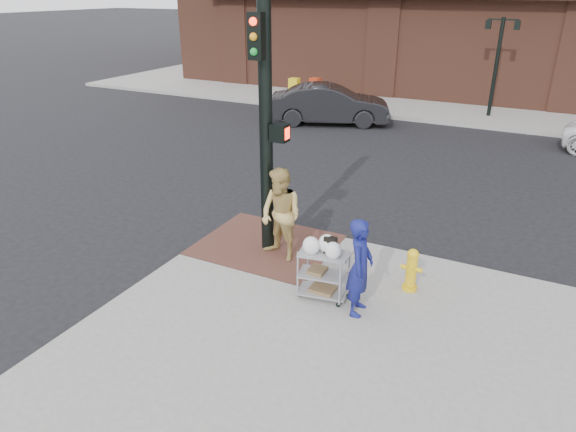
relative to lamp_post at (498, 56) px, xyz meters
The scene contains 12 objects.
ground 16.34m from the lamp_post, 97.13° to the right, with size 220.00×220.00×0.00m, color black.
brick_curb_ramp 15.52m from the lamp_post, 99.77° to the right, with size 2.80×2.40×0.01m, color #533227.
lamp_post is the anchor object (origin of this frame).
parking_sign 10.64m from the lamp_post, behind, with size 0.05×0.05×2.20m, color black.
traffic_signal_pole 15.43m from the lamp_post, 99.24° to the right, with size 0.61×0.51×5.00m.
woman_blue 16.63m from the lamp_post, 89.98° to the right, with size 0.63×0.41×1.72m, color navy.
pedestrian_tan 15.65m from the lamp_post, 97.57° to the right, with size 0.92×0.72×1.90m, color tan.
sedan_dark 7.26m from the lamp_post, 146.00° to the right, with size 1.71×4.89×1.61m, color black.
utility_cart 16.53m from the lamp_post, 92.47° to the right, with size 0.93×0.62×1.19m.
fire_hydrant 15.61m from the lamp_post, 87.69° to the right, with size 0.39×0.27×0.83m.
newsbox_red 8.27m from the lamp_post, behind, with size 0.46×0.41×1.09m, color #B93015.
newsbox_yellow 9.16m from the lamp_post, behind, with size 0.46×0.42×1.10m, color yellow.
Camera 1 is at (4.30, -7.67, 5.23)m, focal length 32.00 mm.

